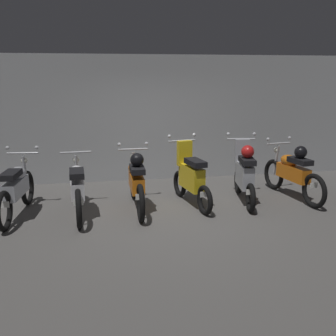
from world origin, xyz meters
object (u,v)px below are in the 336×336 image
Objects in this scene: motorbike_slot_2 at (136,181)px; motorbike_slot_3 at (191,177)px; motorbike_slot_4 at (244,173)px; motorbike_slot_5 at (293,172)px; motorbike_slot_1 at (78,187)px; motorbike_slot_0 at (16,189)px.

motorbike_slot_2 is 1.17× the size of motorbike_slot_3.
motorbike_slot_4 reaches higher than motorbike_slot_5.
motorbike_slot_4 is at bearing 2.93° from motorbike_slot_1.
motorbike_slot_1 is at bearing -174.82° from motorbike_slot_3.
motorbike_slot_1 is 1.05m from motorbike_slot_2.
motorbike_slot_4 is (1.05, -0.03, 0.04)m from motorbike_slot_3.
motorbike_slot_0 is 1.00× the size of motorbike_slot_2.
motorbike_slot_3 is (2.07, 0.19, 0.04)m from motorbike_slot_1.
motorbike_slot_2 is 1.17× the size of motorbike_slot_4.
motorbike_slot_4 is 0.86× the size of motorbike_slot_5.
motorbike_slot_3 is at bearing 1.69° from motorbike_slot_0.
motorbike_slot_3 reaches higher than motorbike_slot_2.
motorbike_slot_1 is at bearing -177.07° from motorbike_slot_4.
motorbike_slot_3 is 1.05m from motorbike_slot_4.
motorbike_slot_1 is (1.04, -0.10, -0.00)m from motorbike_slot_0.
motorbike_slot_2 is at bearing 5.55° from motorbike_slot_1.
motorbike_slot_5 is at bearing 3.76° from motorbike_slot_4.
motorbike_slot_0 is at bearing -179.87° from motorbike_slot_2.
motorbike_slot_1 is 1.01× the size of motorbike_slot_5.
motorbike_slot_3 and motorbike_slot_4 have the same top height.
motorbike_slot_0 is 1.17× the size of motorbike_slot_3.
motorbike_slot_5 is (4.16, 0.23, 0.04)m from motorbike_slot_1.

